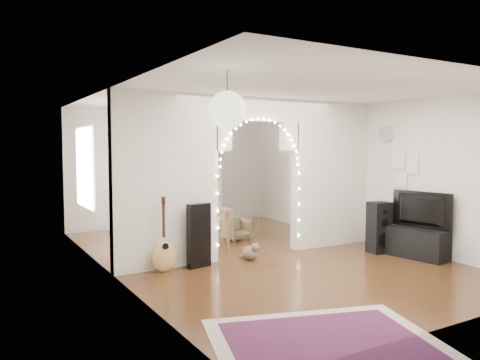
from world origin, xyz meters
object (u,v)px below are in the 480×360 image
floor_speaker (379,228)px  dining_table (194,213)px  media_console (417,243)px  dining_chair_left (203,217)px  acoustic_guitar (164,244)px  dining_chair_right (236,229)px  bookcase (186,196)px

floor_speaker → dining_table: (-2.75, 1.80, 0.23)m
media_console → dining_chair_left: size_ratio=1.70×
acoustic_guitar → floor_speaker: acoustic_guitar is taller
dining_table → dining_chair_left: dining_table is taller
dining_table → dining_chair_left: bearing=55.4°
dining_table → dining_chair_right: bearing=17.8°
acoustic_guitar → media_console: bearing=6.0°
media_console → dining_table: 3.87m
bookcase → dining_table: bearing=-122.5°
media_console → dining_chair_right: size_ratio=2.06×
acoustic_guitar → floor_speaker: (3.74, -0.71, 0.03)m
media_console → dining_chair_left: dining_chair_left is taller
acoustic_guitar → dining_table: acoustic_guitar is taller
bookcase → dining_chair_right: size_ratio=3.30×
dining_chair_left → dining_table: bearing=-124.6°
acoustic_guitar → bookcase: size_ratio=0.60×
acoustic_guitar → dining_chair_right: bearing=60.4°
floor_speaker → dining_table: floor_speaker is taller
acoustic_guitar → dining_chair_right: size_ratio=1.97×
bookcase → dining_chair_right: (0.52, -1.28, -0.58)m
dining_table → acoustic_guitar: bearing=-137.0°
media_console → bookcase: (-2.37, 4.16, 0.55)m
dining_chair_left → dining_chair_right: bearing=-93.9°
floor_speaker → dining_chair_left: 4.10m
dining_chair_left → dining_chair_right: size_ratio=1.21×
dining_chair_left → acoustic_guitar: bearing=-129.5°
acoustic_guitar → media_console: size_ratio=0.96×
acoustic_guitar → floor_speaker: size_ratio=1.07×
dining_chair_left → dining_chair_right: 1.49m
bookcase → dining_chair_right: 1.50m
bookcase → dining_chair_right: bearing=-80.6°
bookcase → dining_chair_right: bookcase is taller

